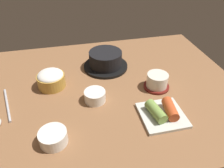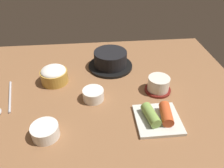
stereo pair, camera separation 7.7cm
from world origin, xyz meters
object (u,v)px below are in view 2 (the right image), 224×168
at_px(stone_pot, 110,60).
at_px(spoon, 1,107).
at_px(banchan_cup_center, 93,94).
at_px(side_bowl_near, 45,131).
at_px(kimchi_plate, 158,117).
at_px(rice_bowl, 54,75).
at_px(tea_cup_with_saucer, 158,85).

bearing_deg(stone_pot, spoon, -150.24).
height_order(stone_pot, banchan_cup_center, stone_pot).
relative_size(banchan_cup_center, side_bowl_near, 0.93).
distance_m(kimchi_plate, spoon, 0.51).
relative_size(banchan_cup_center, kimchi_plate, 0.54).
distance_m(stone_pot, rice_bowl, 0.24).
relative_size(banchan_cup_center, spoon, 0.37).
distance_m(banchan_cup_center, side_bowl_near, 0.20).
distance_m(banchan_cup_center, spoon, 0.30).
bearing_deg(rice_bowl, stone_pot, 21.15).
bearing_deg(tea_cup_with_saucer, banchan_cup_center, -174.22).
relative_size(tea_cup_with_saucer, kimchi_plate, 0.69).
height_order(kimchi_plate, spoon, kimchi_plate).
xyz_separation_m(stone_pot, kimchi_plate, (0.11, -0.32, -0.02)).
relative_size(tea_cup_with_saucer, side_bowl_near, 1.20).
bearing_deg(side_bowl_near, banchan_cup_center, 46.87).
bearing_deg(rice_bowl, kimchi_plate, -35.39).
bearing_deg(spoon, banchan_cup_center, 3.06).
relative_size(stone_pot, kimchi_plate, 1.36).
xyz_separation_m(tea_cup_with_saucer, banchan_cup_center, (-0.23, -0.02, -0.01)).
distance_m(rice_bowl, banchan_cup_center, 0.18).
distance_m(rice_bowl, side_bowl_near, 0.26).
bearing_deg(kimchi_plate, rice_bowl, 144.61).
bearing_deg(banchan_cup_center, spoon, -176.94).
bearing_deg(rice_bowl, tea_cup_with_saucer, -13.92).
distance_m(rice_bowl, kimchi_plate, 0.41).
xyz_separation_m(rice_bowl, banchan_cup_center, (0.14, -0.12, -0.01)).
relative_size(stone_pot, rice_bowl, 1.82).
height_order(banchan_cup_center, side_bowl_near, same).
bearing_deg(tea_cup_with_saucer, rice_bowl, 166.08).
height_order(rice_bowl, spoon, rice_bowl).
distance_m(stone_pot, tea_cup_with_saucer, 0.24).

